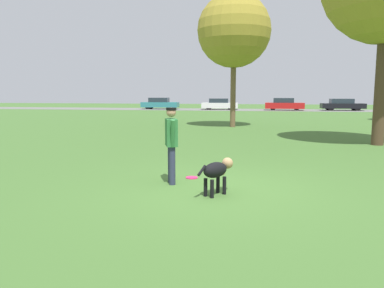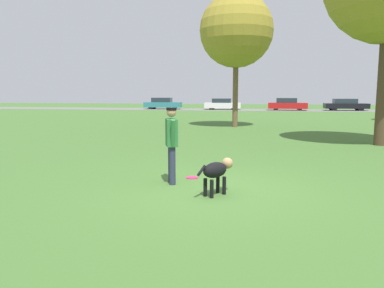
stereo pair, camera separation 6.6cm
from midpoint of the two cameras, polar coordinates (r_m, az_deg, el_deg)
name	(u,v)px [view 2 (the right image)]	position (r m, az deg, el deg)	size (l,w,h in m)	color
ground_plane	(214,189)	(7.49, 3.58, -6.83)	(120.00, 120.00, 0.00)	#426B2D
far_road_strip	(255,110)	(43.76, 9.66, 5.15)	(120.00, 6.00, 0.01)	slate
person	(172,139)	(7.77, -2.89, 0.74)	(0.35, 0.67, 1.59)	#2D334C
dog	(217,171)	(6.97, 4.11, -4.08)	(0.63, 0.85, 0.67)	black
frisbee	(192,178)	(8.41, 0.24, -5.14)	(0.27, 0.27, 0.02)	#E52366
tree_mid_center	(236,31)	(21.51, 6.86, 16.76)	(4.03, 4.03, 7.31)	brown
parked_car_teal	(163,103)	(45.55, -4.44, 6.18)	(4.48, 2.01, 1.37)	teal
parked_car_white	(222,104)	(43.92, 4.71, 6.06)	(4.25, 1.92, 1.30)	white
parked_car_red	(287,104)	(43.47, 14.37, 5.87)	(4.33, 1.97, 1.37)	red
parked_car_black	(346,105)	(44.82, 22.41, 5.56)	(4.63, 1.85, 1.30)	black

